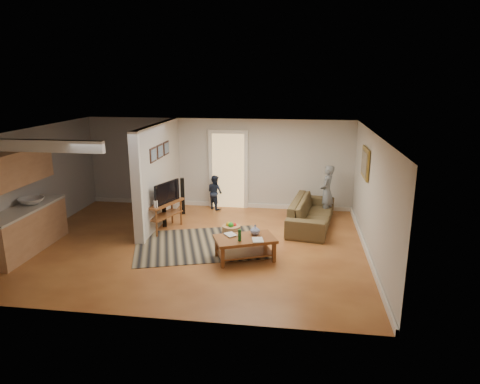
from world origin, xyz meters
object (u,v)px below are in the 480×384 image
speaker_left (164,208)px  coffee_table (246,242)px  toddler (215,209)px  child (325,217)px  tv_console (164,205)px  toy_basket (231,231)px  speaker_right (183,196)px  sofa (311,226)px

speaker_left → coffee_table: bearing=-50.5°
speaker_left → toddler: bearing=45.9°
speaker_left → child: size_ratio=0.70×
tv_console → child: 4.25m
toy_basket → toddler: bearing=110.7°
toy_basket → coffee_table: bearing=-67.8°
coffee_table → toy_basket: size_ratio=3.23×
tv_console → speaker_right: (0.10, 1.28, -0.13)m
coffee_table → speaker_left: bearing=143.2°
speaker_right → tv_console: bearing=-115.7°
sofa → child: child is taller
tv_console → toddler: bearing=85.1°
speaker_right → sofa: bearing=-30.0°
tv_console → toy_basket: tv_console is taller
child → speaker_right: bearing=-67.7°
tv_console → speaker_left: 0.28m
coffee_table → speaker_right: bearing=127.0°
coffee_table → toddler: (-1.28, 3.30, -0.37)m
speaker_right → child: speaker_right is taller
toy_basket → toddler: 2.26m
speaker_left → speaker_right: 1.07m
speaker_left → speaker_right: (0.18, 1.05, 0.01)m
sofa → tv_console: tv_console is taller
coffee_table → toy_basket: (-0.48, 1.19, -0.21)m
coffee_table → toy_basket: 1.30m
speaker_right → child: (3.82, 0.23, -0.50)m
speaker_left → speaker_right: bearing=66.6°
child → toddler: bearing=-77.6°
sofa → toddler: bearing=76.4°
speaker_right → toddler: bearing=15.1°
tv_console → coffee_table: bearing=-13.6°
tv_console → toy_basket: bearing=11.5°
toddler → coffee_table: bearing=150.9°
sofa → speaker_left: bearing=107.3°
speaker_left → toddler: speaker_left is taller
tv_console → speaker_right: size_ratio=1.18×
child → toddler: (-3.05, 0.34, 0.00)m
speaker_right → toddler: size_ratio=1.03×
coffee_table → child: coffee_table is taller
speaker_right → toddler: speaker_right is taller
tv_console → toddler: (0.87, 1.86, -0.63)m
sofa → speaker_left: size_ratio=2.40×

